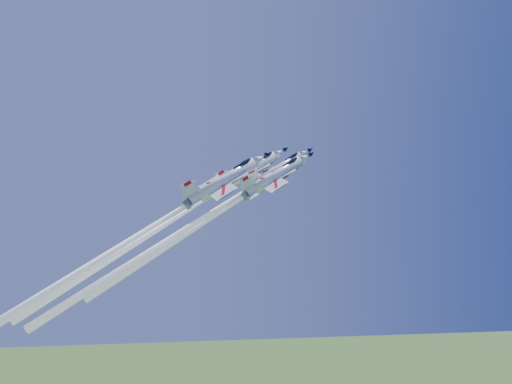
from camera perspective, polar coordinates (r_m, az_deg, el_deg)
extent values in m
cylinder|color=white|center=(106.57, 2.14, 2.16)|extent=(7.15, 5.53, 9.82)
cone|color=white|center=(108.40, 4.88, 3.89)|extent=(2.76, 2.31, 2.97)
cone|color=black|center=(108.88, 5.50, 4.28)|extent=(1.39, 1.16, 1.49)
cone|color=slate|center=(105.20, -0.46, 0.52)|extent=(2.27, 1.95, 2.20)
ellipsoid|color=black|center=(107.49, 3.79, 3.57)|extent=(2.79, 1.27, 2.37)
cube|color=black|center=(107.02, 3.16, 3.31)|extent=(0.99, 0.26, 0.79)
cube|color=white|center=(106.38, 1.72, 1.76)|extent=(4.71, 8.21, 4.60)
cube|color=white|center=(108.18, 2.82, 2.76)|extent=(2.68, 1.14, 1.97)
cube|color=white|center=(106.21, 3.33, 2.54)|extent=(2.68, 1.14, 1.97)
cube|color=white|center=(105.41, -0.06, 0.72)|extent=(2.46, 4.53, 2.46)
cube|color=white|center=(104.93, -0.28, 1.46)|extent=(3.17, 1.12, 3.30)
cube|color=red|center=(104.56, -0.44, 2.08)|extent=(1.18, 0.34, 1.01)
cube|color=black|center=(106.88, 2.32, 1.80)|extent=(7.65, 0.57, 5.07)
sphere|color=white|center=(105.15, -0.56, 0.45)|extent=(0.94, 0.79, 0.99)
cone|color=white|center=(102.87, -11.12, -6.20)|extent=(24.64, 18.32, 37.18)
cylinder|color=white|center=(110.14, -0.66, 2.05)|extent=(8.01, 6.19, 11.01)
cone|color=white|center=(111.92, 2.36, 3.93)|extent=(3.09, 2.59, 3.33)
cone|color=black|center=(112.40, 3.04, 4.36)|extent=(1.56, 1.31, 1.67)
cone|color=slate|center=(108.88, -3.51, 0.26)|extent=(2.54, 2.19, 2.47)
ellipsoid|color=black|center=(111.01, 1.15, 3.58)|extent=(3.13, 1.42, 2.66)
cube|color=black|center=(110.54, 0.46, 3.29)|extent=(1.11, 0.29, 0.89)
cube|color=white|center=(109.97, -1.12, 1.62)|extent=(5.28, 9.20, 5.15)
cube|color=white|center=(111.87, 0.13, 2.70)|extent=(3.01, 1.27, 2.21)
cube|color=white|center=(109.61, 0.62, 2.46)|extent=(3.01, 1.27, 2.21)
cube|color=white|center=(109.08, -3.07, 0.48)|extent=(2.76, 5.08, 2.75)
cube|color=white|center=(108.56, -3.32, 1.28)|extent=(3.55, 1.25, 3.69)
cube|color=red|center=(108.16, -3.51, 1.95)|extent=(1.32, 0.38, 1.14)
cube|color=black|center=(110.47, -0.45, 1.65)|extent=(8.58, 0.64, 5.69)
sphere|color=white|center=(108.84, -3.62, 0.19)|extent=(1.05, 0.89, 1.11)
cone|color=white|center=(107.51, -13.38, -5.90)|extent=(23.87, 17.79, 35.84)
cylinder|color=white|center=(102.00, 1.83, 1.46)|extent=(7.68, 5.94, 10.55)
cone|color=white|center=(103.91, 4.90, 3.41)|extent=(2.96, 2.48, 3.19)
cone|color=black|center=(104.42, 5.60, 3.85)|extent=(1.49, 1.25, 1.60)
cone|color=slate|center=(100.60, -1.09, -0.40)|extent=(2.43, 2.10, 2.37)
ellipsoid|color=black|center=(102.94, 3.69, 3.05)|extent=(3.00, 1.36, 2.54)
cube|color=black|center=(102.44, 2.98, 2.75)|extent=(1.07, 0.28, 0.85)
cube|color=white|center=(101.80, 1.36, 1.02)|extent=(5.06, 8.82, 4.94)
cube|color=white|center=(103.71, 2.60, 2.14)|extent=(2.88, 1.22, 2.12)
cube|color=white|center=(101.58, 3.17, 1.88)|extent=(2.88, 1.22, 2.12)
cube|color=white|center=(100.82, -0.64, -0.17)|extent=(2.64, 4.86, 2.64)
cube|color=white|center=(100.28, -0.89, 0.66)|extent=(3.40, 1.20, 3.54)
cube|color=red|center=(99.87, -1.07, 1.36)|extent=(1.27, 0.36, 1.09)
cube|color=black|center=(102.33, 2.04, 1.05)|extent=(8.22, 0.62, 5.45)
sphere|color=white|center=(100.56, -1.20, -0.47)|extent=(1.01, 0.85, 1.06)
cone|color=white|center=(98.79, -8.86, -5.32)|extent=(17.89, 13.40, 26.56)
cylinder|color=white|center=(101.11, -3.32, 0.99)|extent=(8.99, 6.95, 12.36)
cone|color=white|center=(102.79, 0.40, 3.31)|extent=(3.47, 2.91, 3.74)
cone|color=black|center=(103.26, 1.25, 3.84)|extent=(1.75, 1.47, 1.88)
cone|color=slate|center=(100.11, -6.84, -1.21)|extent=(2.85, 2.46, 2.77)
ellipsoid|color=black|center=(101.86, -1.09, 2.88)|extent=(3.52, 1.59, 2.98)
cube|color=black|center=(101.41, -1.95, 2.52)|extent=(1.25, 0.32, 1.00)
cube|color=white|center=(100.99, -3.89, 0.46)|extent=(5.93, 10.33, 5.79)
cube|color=white|center=(102.96, -2.32, 1.80)|extent=(3.38, 1.43, 2.48)
cube|color=white|center=(100.38, -1.77, 1.49)|extent=(3.38, 1.43, 2.48)
cube|color=white|center=(100.26, -6.29, -0.94)|extent=(3.10, 5.70, 3.09)
cube|color=white|center=(99.67, -6.62, 0.03)|extent=(3.99, 1.41, 4.15)
cube|color=red|center=(99.21, -6.87, 0.85)|extent=(1.48, 0.43, 1.28)
cube|color=black|center=(101.47, -3.06, 0.51)|extent=(9.63, 0.72, 6.38)
sphere|color=white|center=(100.08, -6.97, -1.30)|extent=(1.18, 1.00, 1.24)
cone|color=white|center=(101.22, -20.56, -9.61)|extent=(30.25, 22.50, 45.62)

